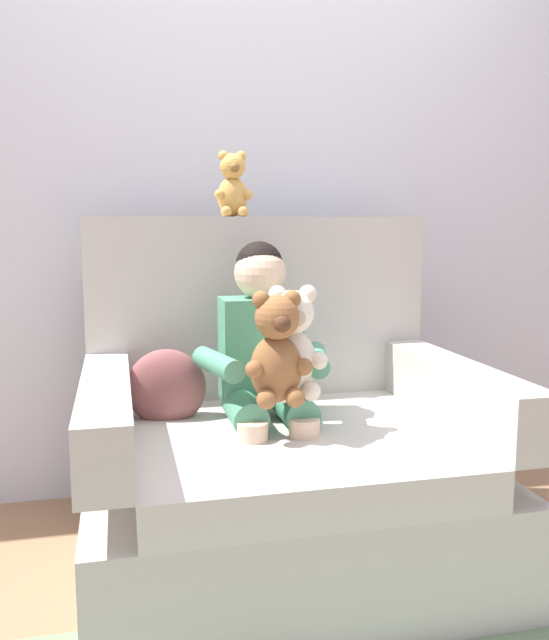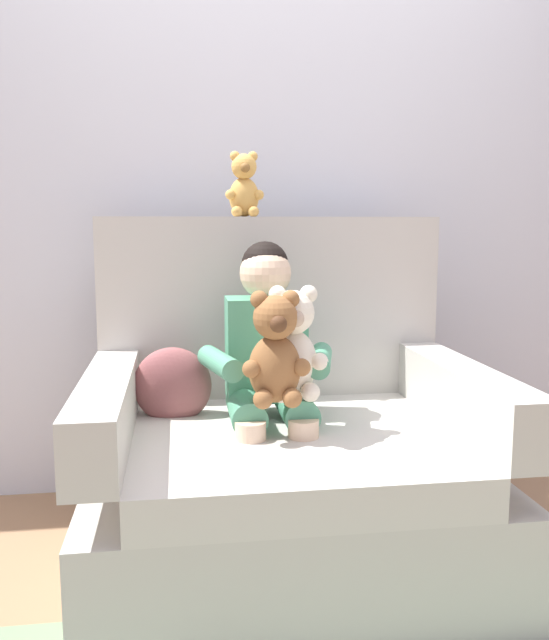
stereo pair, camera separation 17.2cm
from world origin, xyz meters
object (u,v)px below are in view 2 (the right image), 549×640
Objects in this scene: plush_cream at (293,346)px; throw_pillow at (173,386)px; plush_honey_on_backrest at (244,186)px; seated_child at (268,356)px; armchair at (286,461)px; plush_brown at (275,351)px.

throw_pillow is (-0.37, 0.24, -0.17)m from plush_cream.
plush_honey_on_backrest is at bearing 122.41° from plush_cream.
seated_child is at bearing -18.09° from throw_pillow.
throw_pillow is (-0.36, 0.13, 0.23)m from armchair.
armchair is 5.32× the size of plush_honey_on_backrest.
seated_child is at bearing 80.49° from plush_brown.
armchair reaches higher than plush_brown.
plush_brown is (-0.01, -0.20, 0.05)m from seated_child.
plush_honey_on_backrest is at bearing 41.37° from throw_pillow.
plush_cream is at bearing -89.55° from plush_honey_on_backrest.
armchair is 0.35m from seated_child.
plush_honey_on_backrest is (-0.10, 0.48, 0.50)m from plush_cream.
plush_cream is 1.48× the size of plush_honey_on_backrest.
throw_pillow is at bearing -149.85° from plush_honey_on_backrest.
armchair reaches higher than plush_cream.
seated_child is 0.65m from plush_honey_on_backrest.
plush_honey_on_backrest is at bearing 102.15° from seated_child.
plush_cream is 0.70m from plush_honey_on_backrest.
plush_brown is (-0.06, -0.06, -0.00)m from plush_cream.
armchair is 0.44m from plush_brown.
plush_brown is 0.74m from plush_honey_on_backrest.
plush_cream is at bearing -87.91° from armchair.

